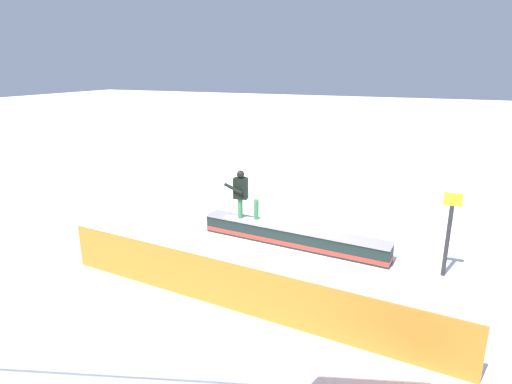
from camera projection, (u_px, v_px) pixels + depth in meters
ground_plane at (292, 245)px, 11.91m from camera, size 120.00×120.00×0.00m
grind_box at (293, 237)px, 11.84m from camera, size 5.41×1.04×0.53m
snowboarder at (243, 193)px, 12.20m from camera, size 1.47×0.61×1.44m
safety_fence at (235, 288)px, 8.58m from camera, size 8.93×0.79×1.04m
trail_marker at (448, 233)px, 9.89m from camera, size 0.40×0.10×2.06m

